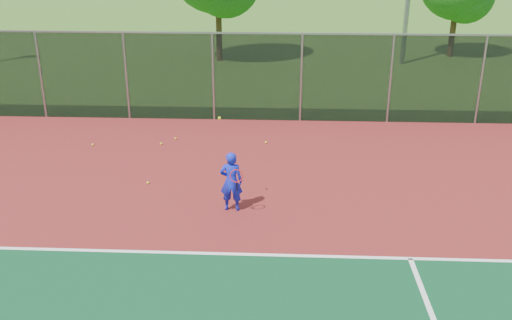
{
  "coord_description": "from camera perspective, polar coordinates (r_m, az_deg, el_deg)",
  "views": [
    {
      "loc": [
        -0.61,
        -7.01,
        6.1
      ],
      "look_at": [
        -1.19,
        5.0,
        1.3
      ],
      "focal_mm": 40.0,
      "sensor_mm": 36.0,
      "label": 1
    }
  ],
  "objects": [
    {
      "name": "practice_ball_0",
      "position": [
        17.7,
        1.0,
        1.79
      ],
      "size": [
        0.07,
        0.07,
        0.07
      ],
      "primitive_type": "sphere",
      "color": "yellow",
      "rests_on": "court_apron"
    },
    {
      "name": "practice_ball_1",
      "position": [
        15.1,
        -10.75,
        -2.24
      ],
      "size": [
        0.07,
        0.07,
        0.07
      ],
      "primitive_type": "sphere",
      "color": "yellow",
      "rests_on": "court_apron"
    },
    {
      "name": "practice_ball_2",
      "position": [
        18.2,
        -16.0,
        1.49
      ],
      "size": [
        0.07,
        0.07,
        0.07
      ],
      "primitive_type": "sphere",
      "color": "yellow",
      "rests_on": "court_apron"
    },
    {
      "name": "practice_ball_3",
      "position": [
        17.82,
        -9.46,
        1.63
      ],
      "size": [
        0.07,
        0.07,
        0.07
      ],
      "primitive_type": "sphere",
      "color": "yellow",
      "rests_on": "court_apron"
    },
    {
      "name": "fence_back",
      "position": [
        19.55,
        4.55,
        8.28
      ],
      "size": [
        30.0,
        0.06,
        3.03
      ],
      "color": "black",
      "rests_on": "court_apron"
    },
    {
      "name": "practice_ball_5",
      "position": [
        18.2,
        -8.04,
        2.15
      ],
      "size": [
        0.07,
        0.07,
        0.07
      ],
      "primitive_type": "sphere",
      "color": "yellow",
      "rests_on": "court_apron"
    },
    {
      "name": "court_apron",
      "position": [
        10.89,
        5.66,
        -12.36
      ],
      "size": [
        30.0,
        20.0,
        0.02
      ],
      "primitive_type": "cube",
      "color": "maroon",
      "rests_on": "ground"
    },
    {
      "name": "tennis_player",
      "position": [
        13.22,
        -2.49,
        -2.15
      ],
      "size": [
        0.59,
        0.59,
        2.26
      ],
      "color": "#1420C4",
      "rests_on": "court_apron"
    }
  ]
}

